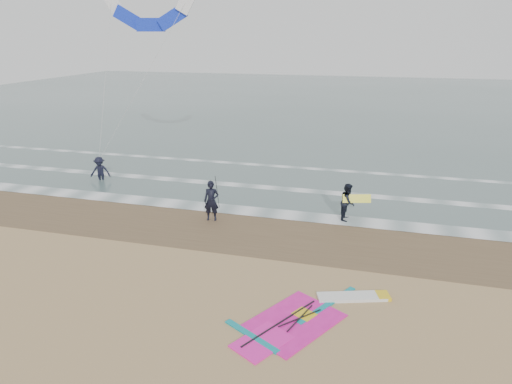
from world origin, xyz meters
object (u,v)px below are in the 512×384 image
(windsurf_rig, at_px, (311,315))
(person_standing, at_px, (211,201))
(person_walking, at_px, (348,202))
(person_wading, at_px, (100,166))
(surf_kite, at_px, (149,12))

(windsurf_rig, height_order, person_standing, person_standing)
(windsurf_rig, relative_size, person_walking, 2.77)
(person_standing, bearing_deg, windsurf_rig, -59.03)
(windsurf_rig, xyz_separation_m, person_walking, (0.47, 8.24, 0.85))
(person_standing, height_order, person_walking, person_standing)
(windsurf_rig, distance_m, person_walking, 8.29)
(person_walking, bearing_deg, person_standing, 112.13)
(windsurf_rig, xyz_separation_m, person_wading, (-14.25, 10.65, 0.87))
(person_standing, bearing_deg, person_wading, 144.43)
(person_standing, xyz_separation_m, person_walking, (6.14, 1.70, -0.07))
(person_wading, bearing_deg, person_standing, -42.89)
(surf_kite, bearing_deg, person_walking, -22.68)
(person_standing, relative_size, person_walking, 1.08)
(person_standing, height_order, person_wading, person_standing)
(person_walking, bearing_deg, windsurf_rig, -176.67)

